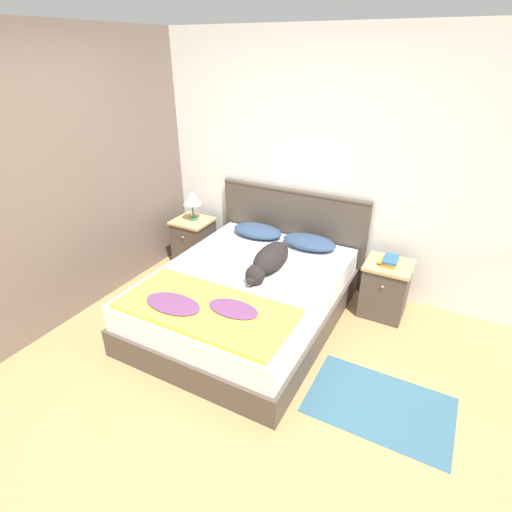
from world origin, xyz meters
TOP-DOWN VIEW (x-y plane):
  - ground_plane at (0.00, 0.00)m, footprint 16.00×16.00m
  - wall_back at (0.00, 2.13)m, footprint 9.00×0.06m
  - wall_side_left at (-1.65, 1.05)m, footprint 0.06×3.10m
  - bed at (-0.10, 1.02)m, footprint 1.60×2.04m
  - headboard at (-0.10, 2.06)m, footprint 1.68×0.06m
  - nightstand_left at (-1.23, 1.75)m, footprint 0.43×0.41m
  - nightstand_right at (1.03, 1.75)m, footprint 0.43×0.41m
  - pillow_left at (-0.41, 1.82)m, footprint 0.57×0.33m
  - pillow_right at (0.20, 1.82)m, footprint 0.57×0.33m
  - quilt at (-0.11, 0.38)m, footprint 1.41×0.67m
  - dog at (0.05, 1.20)m, footprint 0.26×0.79m
  - book_stack at (1.03, 1.75)m, footprint 0.17×0.21m
  - table_lamp at (-1.23, 1.78)m, footprint 0.21×0.21m
  - rug at (1.28, 0.56)m, footprint 1.03×0.68m

SIDE VIEW (x-z plane):
  - ground_plane at x=0.00m, z-range 0.00..0.00m
  - rug at x=1.28m, z-range 0.00..0.00m
  - bed at x=-0.10m, z-range 0.00..0.50m
  - nightstand_left at x=-1.23m, z-range 0.00..0.55m
  - nightstand_right at x=1.03m, z-range 0.00..0.55m
  - quilt at x=-0.11m, z-range 0.49..0.55m
  - headboard at x=-0.10m, z-range 0.02..1.04m
  - pillow_left at x=-0.41m, z-range 0.50..0.62m
  - pillow_right at x=0.20m, z-range 0.50..0.62m
  - book_stack at x=1.03m, z-range 0.55..0.61m
  - dog at x=0.05m, z-range 0.49..0.72m
  - table_lamp at x=-1.23m, z-range 0.64..0.97m
  - wall_back at x=0.00m, z-range 0.00..2.55m
  - wall_side_left at x=-1.65m, z-range 0.00..2.55m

